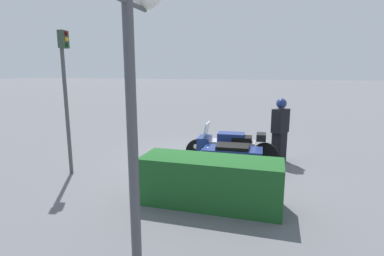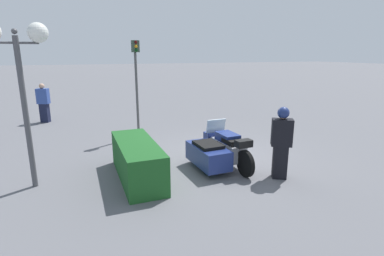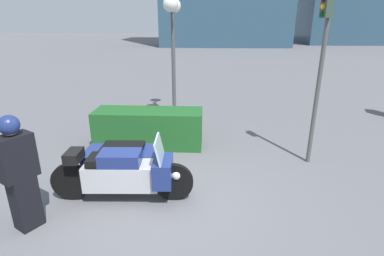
{
  "view_description": "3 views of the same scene",
  "coord_description": "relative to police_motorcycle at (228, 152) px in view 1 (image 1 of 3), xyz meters",
  "views": [
    {
      "loc": [
        -1.87,
        7.78,
        2.55
      ],
      "look_at": [
        0.31,
        0.2,
        1.03
      ],
      "focal_mm": 28.0,
      "sensor_mm": 36.0,
      "label": 1
    },
    {
      "loc": [
        -7.7,
        3.74,
        3.03
      ],
      "look_at": [
        0.43,
        0.59,
        0.84
      ],
      "focal_mm": 28.0,
      "sensor_mm": 36.0,
      "label": 2
    },
    {
      "loc": [
        0.74,
        -4.56,
        2.99
      ],
      "look_at": [
        0.43,
        1.35,
        0.88
      ],
      "focal_mm": 28.0,
      "sensor_mm": 36.0,
      "label": 3
    }
  ],
  "objects": [
    {
      "name": "officer_rider",
      "position": [
        -1.27,
        -1.16,
        0.47
      ],
      "size": [
        0.5,
        0.57,
        1.79
      ],
      "rotation": [
        0.0,
        0.0,
        -0.53
      ],
      "color": "black",
      "rests_on": "ground"
    },
    {
      "name": "police_motorcycle",
      "position": [
        0.0,
        0.0,
        0.0
      ],
      "size": [
        2.49,
        1.3,
        1.17
      ],
      "rotation": [
        0.0,
        0.0,
        0.05
      ],
      "color": "black",
      "rests_on": "ground"
    },
    {
      "name": "twin_lamp_post",
      "position": [
        0.38,
        4.48,
        2.56
      ],
      "size": [
        0.42,
        1.3,
        3.66
      ],
      "color": "#4C4C51",
      "rests_on": "ground"
    },
    {
      "name": "traffic_light_near",
      "position": [
        3.72,
        1.36,
        1.79
      ],
      "size": [
        0.22,
        0.28,
        3.46
      ],
      "rotation": [
        0.0,
        0.0,
        3.27
      ],
      "color": "#4C4C4C",
      "rests_on": "ground"
    },
    {
      "name": "ground_plane",
      "position": [
        0.71,
        -0.34,
        -0.47
      ],
      "size": [
        160.0,
        160.0,
        0.0
      ],
      "primitive_type": "plane",
      "color": "slate"
    },
    {
      "name": "hedge_bush_curbside",
      "position": [
        -0.01,
        2.14,
        -0.01
      ],
      "size": [
        2.67,
        0.89,
        0.92
      ],
      "primitive_type": "cube",
      "color": "#1E5623",
      "rests_on": "ground"
    }
  ]
}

